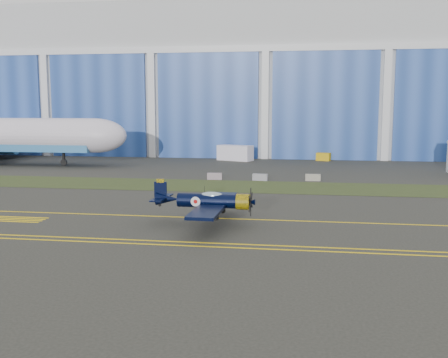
# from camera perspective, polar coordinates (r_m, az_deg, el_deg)

# --- Properties ---
(ground) EXTENTS (260.00, 260.00, 0.00)m
(ground) POSITION_cam_1_polar(r_m,az_deg,el_deg) (51.57, 0.28, -3.15)
(ground) COLOR #36362F
(ground) RESTS_ON ground
(grass_median) EXTENTS (260.00, 10.00, 0.02)m
(grass_median) POSITION_cam_1_polar(r_m,az_deg,el_deg) (65.25, 2.09, -0.80)
(grass_median) COLOR #475128
(grass_median) RESTS_ON ground
(hangar) EXTENTS (220.00, 45.70, 30.00)m
(hangar) POSITION_cam_1_polar(r_m,az_deg,el_deg) (122.19, 5.33, 10.24)
(hangar) COLOR silver
(hangar) RESTS_ON ground
(taxiway_centreline) EXTENTS (200.00, 0.20, 0.02)m
(taxiway_centreline) POSITION_cam_1_polar(r_m,az_deg,el_deg) (46.73, -0.62, -4.29)
(taxiway_centreline) COLOR yellow
(taxiway_centreline) RESTS_ON ground
(edge_line_near) EXTENTS (80.00, 0.20, 0.02)m
(edge_line_near) POSITION_cam_1_polar(r_m,az_deg,el_deg) (37.66, -3.00, -7.31)
(edge_line_near) COLOR yellow
(edge_line_near) RESTS_ON ground
(edge_line_far) EXTENTS (80.00, 0.20, 0.02)m
(edge_line_far) POSITION_cam_1_polar(r_m,az_deg,el_deg) (38.60, -2.69, -6.92)
(edge_line_far) COLOR yellow
(edge_line_far) RESTS_ON ground
(hold_short_ladder) EXTENTS (6.00, 2.40, 0.02)m
(hold_short_ladder) POSITION_cam_1_polar(r_m,az_deg,el_deg) (50.06, -22.08, -4.06)
(hold_short_ladder) COLOR yellow
(hold_short_ladder) RESTS_ON ground
(warbird) EXTENTS (9.85, 11.81, 3.45)m
(warbird) POSITION_cam_1_polar(r_m,az_deg,el_deg) (43.83, -1.79, -2.37)
(warbird) COLOR black
(warbird) RESTS_ON ground
(shipping_container) EXTENTS (6.94, 4.79, 2.79)m
(shipping_container) POSITION_cam_1_polar(r_m,az_deg,el_deg) (96.74, 1.23, 2.86)
(shipping_container) COLOR white
(shipping_container) RESTS_ON ground
(tug) EXTENTS (2.76, 2.11, 1.43)m
(tug) POSITION_cam_1_polar(r_m,az_deg,el_deg) (98.12, 10.76, 2.40)
(tug) COLOR gold
(tug) RESTS_ON ground
(barrier_a) EXTENTS (2.04, 0.76, 0.90)m
(barrier_a) POSITION_cam_1_polar(r_m,az_deg,el_deg) (71.37, -1.03, 0.30)
(barrier_a) COLOR gray
(barrier_a) RESTS_ON ground
(barrier_b) EXTENTS (2.06, 0.84, 0.90)m
(barrier_b) POSITION_cam_1_polar(r_m,az_deg,el_deg) (70.56, 3.95, 0.20)
(barrier_b) COLOR #93929B
(barrier_b) RESTS_ON ground
(barrier_c) EXTENTS (2.02, 0.66, 0.90)m
(barrier_c) POSITION_cam_1_polar(r_m,az_deg,el_deg) (71.10, 9.65, 0.16)
(barrier_c) COLOR #9F9B89
(barrier_c) RESTS_ON ground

